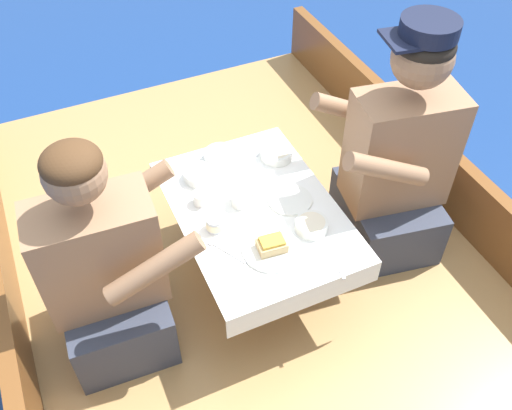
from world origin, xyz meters
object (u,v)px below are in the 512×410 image
at_px(sandwich, 272,244).
at_px(coffee_cup_starboard, 242,197).
at_px(person_starboard, 397,163).
at_px(coffee_cup_port, 202,198).
at_px(tin_can, 215,224).
at_px(person_port, 107,273).

relative_size(sandwich, coffee_cup_starboard, 1.00).
bearing_deg(sandwich, person_starboard, 14.51).
bearing_deg(coffee_cup_port, tin_can, -91.68).
bearing_deg(tin_can, sandwich, -50.95).
bearing_deg(coffee_cup_starboard, sandwich, -89.38).
distance_m(coffee_cup_port, coffee_cup_starboard, 0.15).
relative_size(person_port, person_starboard, 0.88).
xyz_separation_m(person_port, sandwich, (0.56, -0.16, 0.05)).
relative_size(person_port, sandwich, 8.66).
bearing_deg(person_port, sandwich, -12.41).
relative_size(person_port, tin_can, 13.88).
relative_size(person_starboard, sandwich, 9.80).
bearing_deg(sandwich, tin_can, 129.05).
bearing_deg(person_starboard, tin_can, 8.77).
height_order(person_port, coffee_cup_port, person_port).
xyz_separation_m(person_port, coffee_cup_port, (0.42, 0.17, 0.04)).
bearing_deg(coffee_cup_starboard, tin_can, -149.73).
height_order(person_starboard, coffee_cup_port, person_starboard).
xyz_separation_m(person_port, coffee_cup_starboard, (0.56, 0.11, 0.05)).
distance_m(person_port, tin_can, 0.42).
bearing_deg(sandwich, person_port, 164.41).
distance_m(sandwich, tin_can, 0.23).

